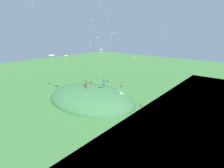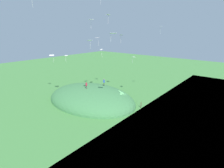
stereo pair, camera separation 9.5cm
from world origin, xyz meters
The scene contains 16 objects.
ground_plane centered at (0.00, 0.00, 0.00)m, with size 160.00×160.00×0.00m, color #427E3C.
grass_hill centered at (6.26, 3.35, 0.00)m, with size 23.94×16.85×6.76m, color #3E7845.
person_walking_path centered at (6.10, 4.84, 4.37)m, with size 0.55×0.55×1.67m.
person_on_hilltop centered at (5.14, -0.25, 4.19)m, with size 0.59×0.59×1.83m.
kite_0 centered at (4.83, -1.72, 19.90)m, with size 1.04×0.80×2.15m.
kite_1 centered at (2.97, -4.31, 15.27)m, with size 0.83×0.78×2.10m.
kite_2 centered at (7.00, -0.19, 14.77)m, with size 1.07×1.26×2.02m.
kite_3 centered at (-2.40, 10.85, 18.07)m, with size 1.22×1.12×1.39m.
kite_4 centered at (6.74, -1.18, 11.84)m, with size 0.97×0.81×2.10m.
kite_5 centered at (9.79, -0.19, 14.05)m, with size 1.07×1.34×2.23m.
kite_6 centered at (-4.78, 8.30, 16.01)m, with size 1.37×1.36×1.40m.
kite_7 centered at (-0.33, -5.19, 10.26)m, with size 1.13×1.07×1.49m.
kite_8 centered at (11.94, 5.68, 10.65)m, with size 0.67×0.86×1.57m.
kite_12 centered at (14.81, 7.76, 10.72)m, with size 1.32×1.35×1.98m.
kite_13 centered at (-5.07, -9.02, 17.35)m, with size 0.95×0.85×1.75m.
mooring_post centered at (-5.67, -0.51, 0.65)m, with size 0.14×0.14×1.31m, color brown.
Camera 1 is at (-23.28, 31.17, 16.38)m, focal length 27.92 mm.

